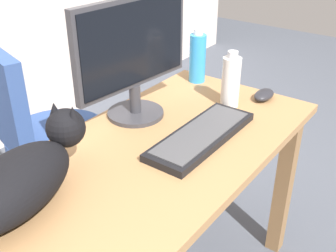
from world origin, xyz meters
TOP-DOWN VIEW (x-y plane):
  - desk at (0.00, 0.00)m, footprint 1.30×0.61m
  - office_chair at (0.11, 0.64)m, footprint 0.50×0.48m
  - monitor at (0.18, 0.19)m, footprint 0.48×0.20m
  - keyboard at (0.18, -0.09)m, footprint 0.44×0.15m
  - cat at (-0.36, 0.10)m, footprint 0.60×0.25m
  - computer_mouse at (0.58, -0.12)m, footprint 0.11×0.06m
  - water_bottle at (0.45, -0.04)m, footprint 0.07×0.07m
  - spray_bottle at (0.58, 0.19)m, footprint 0.07×0.07m

SIDE VIEW (x-z plane):
  - office_chair at x=0.11m, z-range -0.07..0.84m
  - desk at x=0.00m, z-range 0.24..0.94m
  - keyboard at x=0.18m, z-range 0.70..0.73m
  - computer_mouse at x=0.58m, z-range 0.71..0.74m
  - cat at x=-0.36m, z-range 0.69..0.88m
  - water_bottle at x=0.45m, z-range 0.70..0.91m
  - spray_bottle at x=0.58m, z-range 0.70..0.92m
  - monitor at x=0.18m, z-range 0.72..1.14m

